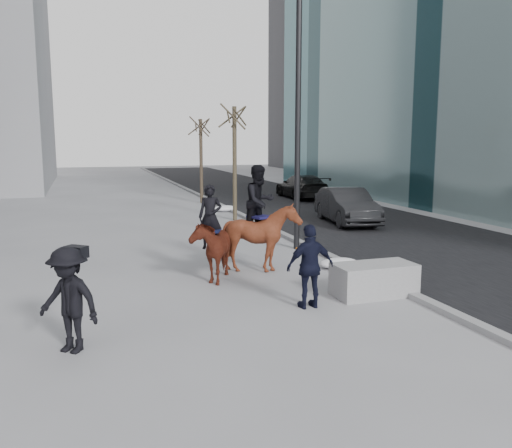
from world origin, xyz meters
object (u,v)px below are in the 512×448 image
object	(u,v)px
mounted_left	(212,244)
mounted_right	(261,229)
car_near	(347,206)
planter	(374,280)

from	to	relation	value
mounted_left	mounted_right	distance (m)	1.49
car_near	mounted_right	distance (m)	9.01
mounted_left	mounted_right	size ratio (longest dim) A/B	0.84
planter	mounted_left	distance (m)	4.05
car_near	mounted_right	xyz separation A→B (m)	(-5.99, -6.72, 0.39)
planter	mounted_right	xyz separation A→B (m)	(-1.69, 2.92, 0.76)
mounted_right	car_near	bearing A→B (deg)	48.29
planter	mounted_right	bearing A→B (deg)	120.04
mounted_left	mounted_right	xyz separation A→B (m)	(1.42, 0.38, 0.25)
mounted_left	mounted_right	bearing A→B (deg)	15.11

